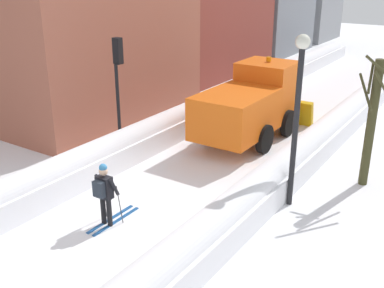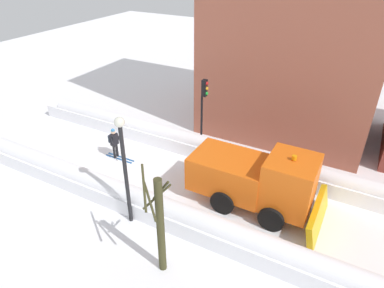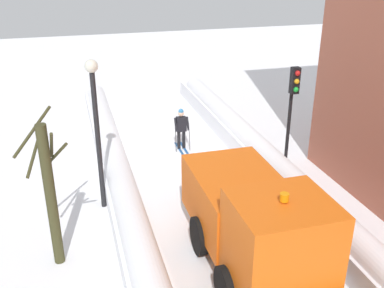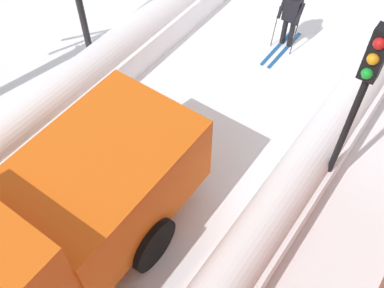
% 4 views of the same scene
% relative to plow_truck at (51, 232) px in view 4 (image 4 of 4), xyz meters
% --- Properties ---
extents(plow_truck, '(3.20, 5.98, 3.12)m').
position_rel_plow_truck_xyz_m(plow_truck, '(0.00, 0.00, 0.00)').
color(plow_truck, orange).
rests_on(plow_truck, ground).
extents(skier, '(0.62, 1.80, 1.81)m').
position_rel_plow_truck_xyz_m(skier, '(-0.18, -8.23, -0.48)').
color(skier, black).
rests_on(skier, ground).
extents(traffic_light_pole, '(0.28, 0.42, 4.32)m').
position_rel_plow_truck_xyz_m(traffic_light_pole, '(-3.11, -4.26, 1.56)').
color(traffic_light_pole, black).
rests_on(traffic_light_pole, ground).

